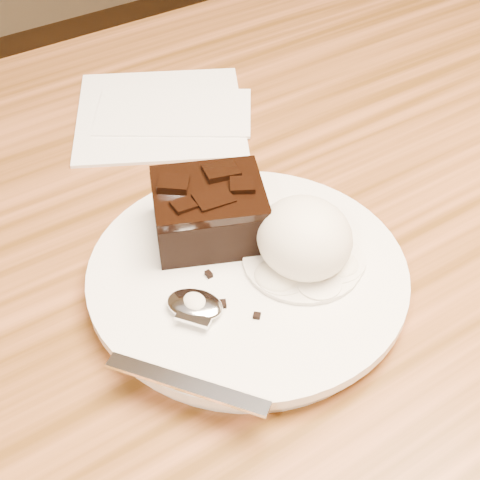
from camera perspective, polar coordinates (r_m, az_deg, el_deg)
dining_table at (r=0.89m, az=3.87°, el=-16.44°), size 1.20×0.80×0.75m
plate at (r=0.53m, az=0.61°, el=-3.05°), size 0.24×0.24×0.02m
brownie at (r=0.54m, az=-2.48°, el=2.06°), size 0.10×0.10×0.04m
ice_cream_scoop at (r=0.51m, az=5.22°, el=0.16°), size 0.07×0.07×0.06m
melt_puddle at (r=0.53m, az=5.06°, el=-1.68°), size 0.09×0.09×0.00m
spoon at (r=0.49m, az=-3.65°, el=-5.35°), size 0.12×0.15×0.01m
napkin at (r=0.72m, az=-6.45°, el=10.17°), size 0.22×0.22×0.01m
crumb_a at (r=0.49m, az=-1.41°, el=-5.17°), size 0.01×0.01×0.00m
crumb_b at (r=0.49m, az=1.36°, el=-6.12°), size 0.01×0.01×0.00m
crumb_c at (r=0.51m, az=-2.53°, el=-2.78°), size 0.00×0.01×0.00m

